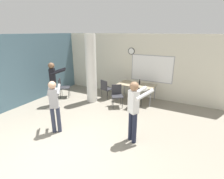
{
  "coord_description": "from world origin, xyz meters",
  "views": [
    {
      "loc": [
        2.92,
        -2.4,
        2.89
      ],
      "look_at": [
        0.3,
        2.51,
        1.03
      ],
      "focal_mm": 28.0,
      "sensor_mm": 36.0,
      "label": 1
    }
  ],
  "objects_px": {
    "bottle_on_table": "(139,83)",
    "chair_table_right": "(135,95)",
    "person_playing_side": "(134,107)",
    "folding_table": "(137,85)",
    "person_playing_front": "(54,103)",
    "person_watching_back": "(54,81)",
    "chair_table_left": "(106,88)",
    "chair_by_left_wall": "(63,86)",
    "chair_table_front": "(117,94)"
  },
  "relations": [
    {
      "from": "bottle_on_table",
      "to": "chair_table_right",
      "type": "relative_size",
      "value": 0.26
    },
    {
      "from": "chair_table_right",
      "to": "person_playing_side",
      "type": "distance_m",
      "value": 2.3
    },
    {
      "from": "folding_table",
      "to": "chair_table_right",
      "type": "height_order",
      "value": "chair_table_right"
    },
    {
      "from": "folding_table",
      "to": "person_playing_front",
      "type": "relative_size",
      "value": 0.98
    },
    {
      "from": "bottle_on_table",
      "to": "person_playing_side",
      "type": "bearing_deg",
      "value": -73.3
    },
    {
      "from": "folding_table",
      "to": "person_watching_back",
      "type": "relative_size",
      "value": 0.89
    },
    {
      "from": "folding_table",
      "to": "person_playing_side",
      "type": "xyz_separation_m",
      "value": [
        0.97,
        -2.82,
        0.3
      ]
    },
    {
      "from": "person_playing_front",
      "to": "person_watching_back",
      "type": "bearing_deg",
      "value": 135.85
    },
    {
      "from": "chair_table_right",
      "to": "person_watching_back",
      "type": "bearing_deg",
      "value": -157.05
    },
    {
      "from": "chair_table_left",
      "to": "person_playing_front",
      "type": "xyz_separation_m",
      "value": [
        0.04,
        -3.06,
        0.42
      ]
    },
    {
      "from": "folding_table",
      "to": "chair_by_left_wall",
      "type": "relative_size",
      "value": 1.79
    },
    {
      "from": "bottle_on_table",
      "to": "chair_table_front",
      "type": "xyz_separation_m",
      "value": [
        -0.6,
        -0.92,
        -0.32
      ]
    },
    {
      "from": "person_playing_front",
      "to": "folding_table",
      "type": "bearing_deg",
      "value": 70.37
    },
    {
      "from": "chair_table_left",
      "to": "chair_table_right",
      "type": "bearing_deg",
      "value": -11.49
    },
    {
      "from": "chair_table_right",
      "to": "person_watching_back",
      "type": "xyz_separation_m",
      "value": [
        -2.99,
        -1.26,
        0.52
      ]
    },
    {
      "from": "bottle_on_table",
      "to": "chair_table_front",
      "type": "height_order",
      "value": "bottle_on_table"
    },
    {
      "from": "chair_table_right",
      "to": "chair_table_left",
      "type": "bearing_deg",
      "value": 168.51
    },
    {
      "from": "chair_by_left_wall",
      "to": "person_watching_back",
      "type": "relative_size",
      "value": 0.5
    },
    {
      "from": "folding_table",
      "to": "chair_table_left",
      "type": "bearing_deg",
      "value": -162.45
    },
    {
      "from": "person_playing_side",
      "to": "person_watching_back",
      "type": "height_order",
      "value": "person_watching_back"
    },
    {
      "from": "person_playing_side",
      "to": "bottle_on_table",
      "type": "bearing_deg",
      "value": 106.7
    },
    {
      "from": "bottle_on_table",
      "to": "chair_by_left_wall",
      "type": "distance_m",
      "value": 3.44
    },
    {
      "from": "chair_by_left_wall",
      "to": "chair_table_right",
      "type": "xyz_separation_m",
      "value": [
        3.32,
        0.44,
        0.0
      ]
    },
    {
      "from": "chair_by_left_wall",
      "to": "chair_table_right",
      "type": "relative_size",
      "value": 1.0
    },
    {
      "from": "chair_table_left",
      "to": "folding_table",
      "type": "bearing_deg",
      "value": 17.55
    },
    {
      "from": "person_playing_side",
      "to": "folding_table",
      "type": "bearing_deg",
      "value": 108.97
    },
    {
      "from": "folding_table",
      "to": "chair_by_left_wall",
      "type": "bearing_deg",
      "value": -159.74
    },
    {
      "from": "bottle_on_table",
      "to": "person_watching_back",
      "type": "relative_size",
      "value": 0.13
    },
    {
      "from": "chair_table_front",
      "to": "chair_table_right",
      "type": "xyz_separation_m",
      "value": [
        0.7,
        0.2,
        0.0
      ]
    },
    {
      "from": "folding_table",
      "to": "person_watching_back",
      "type": "xyz_separation_m",
      "value": [
        -2.77,
        -1.97,
        0.33
      ]
    },
    {
      "from": "chair_table_front",
      "to": "bottle_on_table",
      "type": "bearing_deg",
      "value": 56.82
    },
    {
      "from": "bottle_on_table",
      "to": "chair_table_front",
      "type": "bearing_deg",
      "value": -123.18
    },
    {
      "from": "chair_table_front",
      "to": "chair_table_left",
      "type": "bearing_deg",
      "value": 147.31
    },
    {
      "from": "chair_by_left_wall",
      "to": "person_playing_front",
      "type": "bearing_deg",
      "value": -50.98
    },
    {
      "from": "person_playing_front",
      "to": "chair_table_left",
      "type": "bearing_deg",
      "value": 90.67
    },
    {
      "from": "person_playing_side",
      "to": "person_playing_front",
      "type": "xyz_separation_m",
      "value": [
        -2.2,
        -0.64,
        -0.07
      ]
    },
    {
      "from": "person_watching_back",
      "to": "person_playing_front",
      "type": "xyz_separation_m",
      "value": [
        1.54,
        -1.49,
        -0.1
      ]
    },
    {
      "from": "person_playing_front",
      "to": "bottle_on_table",
      "type": "bearing_deg",
      "value": 68.73
    },
    {
      "from": "chair_table_front",
      "to": "person_playing_side",
      "type": "distance_m",
      "value": 2.45
    },
    {
      "from": "person_playing_front",
      "to": "chair_by_left_wall",
      "type": "bearing_deg",
      "value": 129.02
    },
    {
      "from": "chair_by_left_wall",
      "to": "chair_table_left",
      "type": "bearing_deg",
      "value": 22.08
    },
    {
      "from": "folding_table",
      "to": "person_playing_side",
      "type": "height_order",
      "value": "person_playing_side"
    },
    {
      "from": "folding_table",
      "to": "chair_table_front",
      "type": "bearing_deg",
      "value": -118.09
    },
    {
      "from": "person_watching_back",
      "to": "person_playing_front",
      "type": "distance_m",
      "value": 2.14
    },
    {
      "from": "folding_table",
      "to": "chair_table_left",
      "type": "relative_size",
      "value": 1.79
    },
    {
      "from": "bottle_on_table",
      "to": "person_watching_back",
      "type": "distance_m",
      "value": 3.51
    },
    {
      "from": "chair_by_left_wall",
      "to": "folding_table",
      "type": "bearing_deg",
      "value": 20.26
    },
    {
      "from": "person_watching_back",
      "to": "bottle_on_table",
      "type": "bearing_deg",
      "value": 34.45
    },
    {
      "from": "folding_table",
      "to": "bottle_on_table",
      "type": "bearing_deg",
      "value": 7.04
    },
    {
      "from": "chair_table_left",
      "to": "person_watching_back",
      "type": "bearing_deg",
      "value": -133.79
    }
  ]
}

